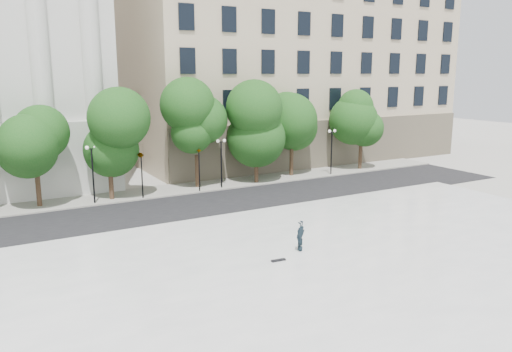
# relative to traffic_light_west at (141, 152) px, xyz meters

# --- Properties ---
(ground) EXTENTS (160.00, 160.00, 0.00)m
(ground) POSITION_rel_traffic_light_west_xyz_m (1.49, -22.30, -3.73)
(ground) COLOR #B8B6AE
(ground) RESTS_ON ground
(plaza) EXTENTS (44.00, 22.00, 0.45)m
(plaza) POSITION_rel_traffic_light_west_xyz_m (1.49, -19.30, -3.51)
(plaza) COLOR white
(plaza) RESTS_ON ground
(street) EXTENTS (60.00, 8.00, 0.02)m
(street) POSITION_rel_traffic_light_west_xyz_m (1.49, -4.30, -3.72)
(street) COLOR black
(street) RESTS_ON ground
(far_sidewalk) EXTENTS (60.00, 4.00, 0.12)m
(far_sidewalk) POSITION_rel_traffic_light_west_xyz_m (1.49, 1.70, -3.67)
(far_sidewalk) COLOR gray
(far_sidewalk) RESTS_ON ground
(building_east) EXTENTS (36.00, 26.15, 23.00)m
(building_east) POSITION_rel_traffic_light_west_xyz_m (21.49, 16.61, 7.41)
(building_east) COLOR #C0AF93
(building_east) RESTS_ON ground
(traffic_light_west) EXTENTS (0.87, 1.86, 4.23)m
(traffic_light_west) POSITION_rel_traffic_light_west_xyz_m (0.00, 0.00, 0.00)
(traffic_light_west) COLOR black
(traffic_light_west) RESTS_ON ground
(traffic_light_east) EXTENTS (0.84, 1.61, 4.14)m
(traffic_light_east) POSITION_rel_traffic_light_west_xyz_m (4.80, 0.00, -0.10)
(traffic_light_east) COLOR black
(traffic_light_east) RESTS_ON ground
(person_lying) EXTENTS (1.33, 1.69, 0.44)m
(person_lying) POSITION_rel_traffic_light_west_xyz_m (3.45, -16.58, -3.06)
(person_lying) COLOR black
(person_lying) RESTS_ON plaza
(skateboard) EXTENTS (0.77, 0.27, 0.08)m
(skateboard) POSITION_rel_traffic_light_west_xyz_m (1.69, -17.25, -3.24)
(skateboard) COLOR black
(skateboard) RESTS_ON plaza
(street_trees) EXTENTS (45.60, 5.54, 7.71)m
(street_trees) POSITION_rel_traffic_light_west_xyz_m (3.68, 1.31, 1.41)
(street_trees) COLOR #382619
(street_trees) RESTS_ON ground
(lamp_posts) EXTENTS (36.07, 0.28, 4.54)m
(lamp_posts) POSITION_rel_traffic_light_west_xyz_m (1.24, 0.30, -0.69)
(lamp_posts) COLOR black
(lamp_posts) RESTS_ON ground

